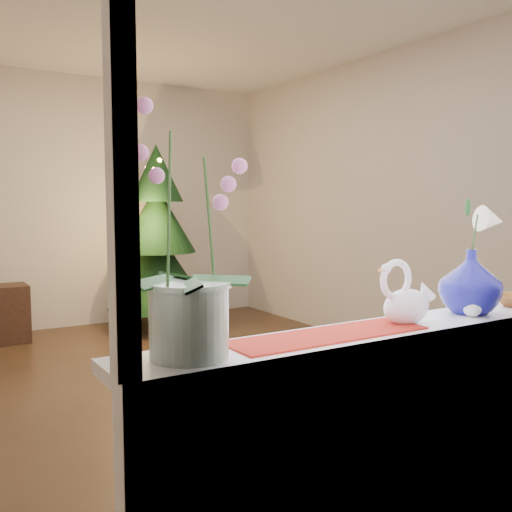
{
  "coord_description": "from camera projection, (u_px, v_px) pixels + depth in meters",
  "views": [
    {
      "loc": [
        -1.52,
        -3.76,
        1.34
      ],
      "look_at": [
        -0.05,
        -1.4,
        1.08
      ],
      "focal_mm": 40.0,
      "sensor_mm": 36.0,
      "label": 1
    }
  ],
  "objects": [
    {
      "name": "lily",
      "position": [
        473.0,
        212.0,
        2.15
      ],
      "size": [
        0.16,
        0.09,
        0.21
      ],
      "primitive_type": null,
      "color": "white",
      "rests_on": "blue_vase"
    },
    {
      "name": "xmas_tree",
      "position": [
        157.0,
        238.0,
        6.03
      ],
      "size": [
        1.35,
        1.35,
        1.95
      ],
      "primitive_type": null,
      "rotation": [
        0.0,
        0.0,
        -0.32
      ],
      "color": "black",
      "rests_on": "ground"
    },
    {
      "name": "runner",
      "position": [
        329.0,
        335.0,
        1.81
      ],
      "size": [
        0.7,
        0.2,
        0.01
      ],
      "primitive_type": "cube",
      "color": "maroon",
      "rests_on": "windowsill"
    },
    {
      "name": "windowsill",
      "position": [
        412.0,
        328.0,
        2.02
      ],
      "size": [
        2.2,
        0.26,
        0.04
      ],
      "primitive_type": "cube",
      "color": "white",
      "rests_on": "window_apron"
    },
    {
      "name": "wall_back",
      "position": [
        68.0,
        202.0,
        6.09
      ],
      "size": [
        4.5,
        0.1,
        2.7
      ],
      "primitive_type": "cube",
      "color": "beige",
      "rests_on": "ground"
    },
    {
      "name": "window_frame",
      "position": [
        442.0,
        93.0,
        1.86
      ],
      "size": [
        2.22,
        0.06,
        1.6
      ],
      "primitive_type": null,
      "color": "white",
      "rests_on": "windowsill"
    },
    {
      "name": "blue_vase",
      "position": [
        471.0,
        277.0,
        2.17
      ],
      "size": [
        0.35,
        0.35,
        0.28
      ],
      "primitive_type": "imported",
      "rotation": [
        0.0,
        0.0,
        0.39
      ],
      "color": "#0B0C65",
      "rests_on": "windowsill"
    },
    {
      "name": "ground",
      "position": [
        160.0,
        390.0,
        4.1
      ],
      "size": [
        5.0,
        5.0,
        0.0
      ],
      "primitive_type": "plane",
      "color": "#342115",
      "rests_on": "ground"
    },
    {
      "name": "ceiling",
      "position": [
        153.0,
        2.0,
        3.85
      ],
      "size": [
        5.0,
        5.0,
        0.0
      ],
      "primitive_type": "plane",
      "color": "white",
      "rests_on": "wall_back"
    },
    {
      "name": "orchid_pot",
      "position": [
        188.0,
        232.0,
        1.53
      ],
      "size": [
        0.26,
        0.26,
        0.69
      ],
      "primitive_type": null,
      "rotation": [
        0.0,
        0.0,
        -0.13
      ],
      "color": "beige",
      "rests_on": "windowsill"
    },
    {
      "name": "wall_right",
      "position": [
        390.0,
        202.0,
        5.16
      ],
      "size": [
        0.1,
        5.0,
        2.7
      ],
      "primitive_type": "cube",
      "color": "beige",
      "rests_on": "ground"
    },
    {
      "name": "wall_front",
      "position": [
        446.0,
        200.0,
        1.86
      ],
      "size": [
        4.5,
        0.1,
        2.7
      ],
      "primitive_type": "cube",
      "color": "beige",
      "rests_on": "ground"
    },
    {
      "name": "swan",
      "position": [
        407.0,
        293.0,
        1.99
      ],
      "size": [
        0.28,
        0.18,
        0.22
      ],
      "primitive_type": null,
      "rotation": [
        0.0,
        0.0,
        0.28
      ],
      "color": "white",
      "rests_on": "windowsill"
    },
    {
      "name": "paperweight",
      "position": [
        472.0,
        307.0,
        2.11
      ],
      "size": [
        0.09,
        0.09,
        0.07
      ],
      "primitive_type": "sphere",
      "rotation": [
        0.0,
        0.0,
        0.41
      ],
      "color": "white",
      "rests_on": "windowsill"
    },
    {
      "name": "window_apron",
      "position": [
        429.0,
        463.0,
        1.98
      ],
      "size": [
        2.2,
        0.08,
        0.88
      ],
      "primitive_type": "cube",
      "color": "white",
      "rests_on": "ground"
    }
  ]
}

